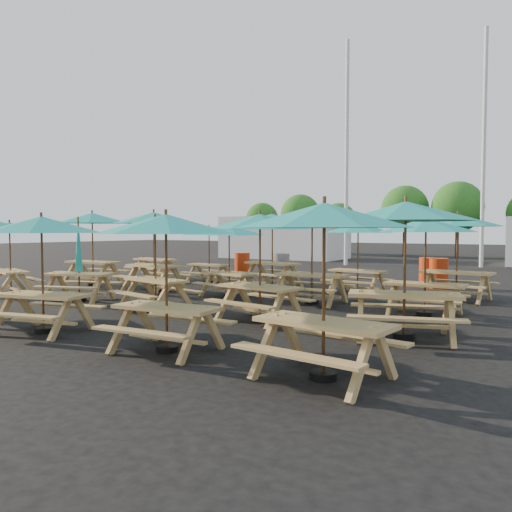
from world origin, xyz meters
The scene contains 32 objects.
ground centered at (0.00, 0.00, 0.00)m, with size 120.00×120.00×0.00m, color black.
picnic_unit_1 centered at (-5.71, -2.94, 1.88)m, with size 2.69×2.69×2.15m.
picnic_unit_2 centered at (-5.57, -0.05, 2.19)m, with size 2.55×2.55×2.50m.
picnic_unit_3 centered at (-5.40, 2.80, 2.07)m, with size 2.65×2.65×2.37m.
picnic_unit_5 centered at (-2.93, -2.75, 0.93)m, with size 2.18×2.05×2.25m.
picnic_unit_6 centered at (-2.67, -0.15, 2.16)m, with size 2.76×2.76×2.47m.
picnic_unit_7 centered at (-2.73, 2.72, 1.77)m, with size 2.08×2.08×2.03m.
picnic_unit_8 centered at (-0.10, -5.82, 1.90)m, with size 2.56×2.56×2.17m.
picnic_unit_9 centered at (-0.17, -2.75, 1.94)m, with size 2.63×2.63×2.22m.
picnic_unit_10 centered at (0.03, 0.02, 1.80)m, with size 2.44×2.44×2.06m.
picnic_unit_11 centered at (-0.20, 2.85, 2.15)m, with size 2.92×2.92×2.46m.
picnic_unit_12 centered at (2.82, -5.71, 1.89)m, with size 2.30×2.30×2.17m.
picnic_unit_13 centered at (2.72, -2.74, 1.97)m, with size 2.59×2.59×2.25m.
picnic_unit_14 centered at (2.55, 0.11, 2.03)m, with size 2.33×2.33×2.32m.
picnic_unit_15 centered at (2.87, 2.60, 1.87)m, with size 2.39×2.39×2.14m.
picnic_unit_16 centered at (5.49, -5.75, 1.98)m, with size 2.50×2.50×2.26m.
picnic_unit_17 centered at (5.72, -2.84, 2.11)m, with size 3.03×3.03×2.42m.
picnic_unit_18 centered at (5.47, -0.26, 1.91)m, with size 2.21×2.21×2.18m.
picnic_unit_19 centered at (5.61, 2.74, 2.05)m, with size 2.58×2.58×2.34m.
waste_bin_0 centered at (-2.98, 5.26, 0.49)m, with size 0.61×0.61×0.98m, color red.
waste_bin_1 centered at (-1.29, 5.49, 0.49)m, with size 0.61×0.61×0.98m, color gray.
waste_bin_2 centered at (-1.48, 5.72, 0.49)m, with size 0.61×0.61×0.98m, color gray.
waste_bin_3 centered at (4.26, 5.53, 0.49)m, with size 0.61×0.61×0.98m, color red.
waste_bin_4 centered at (4.61, 5.36, 0.49)m, with size 0.61×0.61×0.98m, color red.
mast_0 centered at (-2.00, 14.00, 6.00)m, with size 0.20×0.20×12.00m, color silver.
mast_1 centered at (4.50, 16.00, 6.00)m, with size 0.20×0.20×12.00m, color silver.
event_tent_0 centered at (-8.00, 18.00, 1.40)m, with size 8.00×4.00×2.80m, color silver.
tree_0 centered at (-14.07, 25.25, 2.83)m, with size 2.80×2.80×4.24m.
tree_1 centered at (-9.74, 23.90, 3.15)m, with size 3.11×3.11×4.72m.
tree_2 centered at (-6.39, 23.65, 2.62)m, with size 2.59×2.59×3.93m.
tree_3 centered at (-1.75, 24.72, 3.41)m, with size 3.36×3.36×5.09m.
tree_4 centered at (1.90, 24.26, 3.46)m, with size 3.41×3.41×5.17m.
Camera 1 is at (8.06, -11.52, 1.90)m, focal length 35.00 mm.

